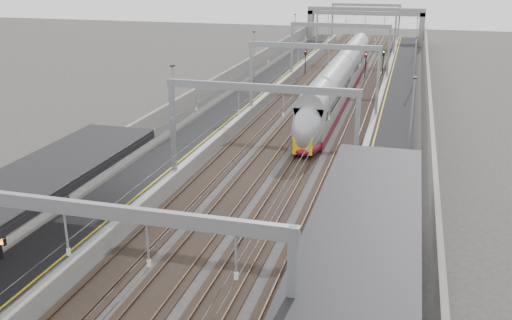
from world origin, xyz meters
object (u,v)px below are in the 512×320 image
Objects in this scene: bench at (382,300)px; overbridge at (365,16)px; signal_green at (305,57)px; train at (338,84)px.

overbridge is at bearing 95.57° from bench.
bench is 0.54× the size of signal_green.
bench is at bearing -84.43° from overbridge.
overbridge reaches higher than bench.
train is 16.88m from signal_green.
overbridge is 49.44m from train.
train is 13.22× the size of signal_green.
train is at bearing 99.94° from bench.
overbridge is 6.33× the size of signal_green.
overbridge is at bearing 81.26° from signal_green.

